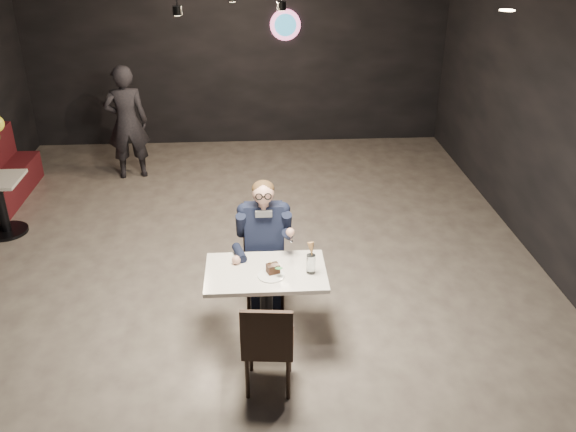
{
  "coord_description": "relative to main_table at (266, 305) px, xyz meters",
  "views": [
    {
      "loc": [
        0.21,
        -5.79,
        3.7
      ],
      "look_at": [
        0.54,
        -0.47,
        1.0
      ],
      "focal_mm": 38.0,
      "sensor_mm": 36.0,
      "label": 1
    }
  ],
  "objects": [
    {
      "name": "chair_near",
      "position": [
        0.0,
        -0.65,
        0.09
      ],
      "size": [
        0.46,
        0.5,
        0.92
      ],
      "primitive_type": "cube",
      "rotation": [
        0.0,
        0.0,
        -0.1
      ],
      "color": "black",
      "rests_on": "floor"
    },
    {
      "name": "dessert_plate",
      "position": [
        0.05,
        -0.1,
        0.38
      ],
      "size": [
        0.24,
        0.24,
        0.01
      ],
      "primitive_type": "cylinder",
      "color": "white",
      "rests_on": "main_table"
    },
    {
      "name": "booth_bench",
      "position": [
        -3.55,
        3.33,
        0.07
      ],
      "size": [
        0.44,
        1.76,
        0.88
      ],
      "primitive_type": "cube",
      "color": "#4C1016",
      "rests_on": "floor"
    },
    {
      "name": "cake_slice",
      "position": [
        0.06,
        -0.05,
        0.43
      ],
      "size": [
        0.13,
        0.12,
        0.08
      ],
      "primitive_type": "cube",
      "rotation": [
        0.0,
        0.0,
        0.35
      ],
      "color": "black",
      "rests_on": "dessert_plate"
    },
    {
      "name": "floor",
      "position": [
        -0.3,
        1.07,
        -0.38
      ],
      "size": [
        9.0,
        9.0,
        0.0
      ],
      "primitive_type": "plane",
      "color": "gray",
      "rests_on": "ground"
    },
    {
      "name": "side_table",
      "position": [
        -3.25,
        2.33,
        0.0
      ],
      "size": [
        0.6,
        0.6,
        0.75
      ],
      "primitive_type": "cube",
      "color": "white",
      "rests_on": "floor"
    },
    {
      "name": "main_table",
      "position": [
        0.0,
        0.0,
        0.0
      ],
      "size": [
        1.1,
        0.7,
        0.75
      ],
      "primitive_type": "cube",
      "color": "white",
      "rests_on": "floor"
    },
    {
      "name": "seated_man",
      "position": [
        0.0,
        0.55,
        0.34
      ],
      "size": [
        0.6,
        0.8,
        1.44
      ],
      "primitive_type": "cube",
      "color": "black",
      "rests_on": "floor"
    },
    {
      "name": "passerby",
      "position": [
        -1.94,
        4.1,
        0.48
      ],
      "size": [
        0.69,
        0.53,
        1.72
      ],
      "primitive_type": "imported",
      "rotation": [
        0.0,
        0.0,
        3.34
      ],
      "color": "black",
      "rests_on": "floor"
    },
    {
      "name": "mint_leaf",
      "position": [
        0.12,
        -0.11,
        0.47
      ],
      "size": [
        0.07,
        0.04,
        0.01
      ],
      "primitive_type": "ellipsoid",
      "color": "#2A803B",
      "rests_on": "cake_slice"
    },
    {
      "name": "chair_far",
      "position": [
        0.0,
        0.55,
        0.09
      ],
      "size": [
        0.42,
        0.46,
        0.92
      ],
      "primitive_type": "cube",
      "color": "black",
      "rests_on": "floor"
    },
    {
      "name": "wafer_cone",
      "position": [
        0.41,
        -0.06,
        0.62
      ],
      "size": [
        0.08,
        0.08,
        0.13
      ],
      "primitive_type": "cone",
      "rotation": [
        0.0,
        0.0,
        0.26
      ],
      "color": "tan",
      "rests_on": "sundae_glass"
    },
    {
      "name": "sundae_glass",
      "position": [
        0.41,
        -0.06,
        0.47
      ],
      "size": [
        0.08,
        0.08,
        0.18
      ],
      "primitive_type": "cylinder",
      "color": "silver",
      "rests_on": "main_table"
    },
    {
      "name": "wall_sign",
      "position": [
        0.5,
        5.54,
        1.62
      ],
      "size": [
        0.5,
        0.06,
        0.5
      ],
      "primitive_type": null,
      "color": "pink",
      "rests_on": "floor"
    }
  ]
}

